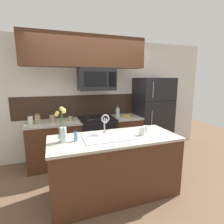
{
  "coord_description": "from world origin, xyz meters",
  "views": [
    {
      "loc": [
        -0.9,
        -2.64,
        1.75
      ],
      "look_at": [
        0.12,
        0.27,
        1.16
      ],
      "focal_mm": 28.0,
      "sensor_mm": 36.0,
      "label": 1
    }
  ],
  "objects_px": {
    "storage_jar_medium": "(38,119)",
    "flower_vase": "(63,130)",
    "storage_jar_short": "(52,118)",
    "banana_bunch": "(127,116)",
    "dish_soap_bottle": "(76,136)",
    "sink_faucet": "(105,121)",
    "refrigerator": "(152,115)",
    "drinking_glass": "(142,131)",
    "spare_glass": "(145,129)",
    "stove_range": "(97,139)",
    "microwave": "(97,79)",
    "storage_jar_tall": "(30,120)",
    "storage_jar_squat": "(70,118)",
    "french_press": "(118,112)"
  },
  "relations": [
    {
      "from": "storage_jar_short",
      "to": "dish_soap_bottle",
      "type": "xyz_separation_m",
      "value": [
        0.29,
        -1.25,
        -0.01
      ]
    },
    {
      "from": "stove_range",
      "to": "refrigerator",
      "type": "distance_m",
      "value": 1.43
    },
    {
      "from": "microwave",
      "to": "flower_vase",
      "type": "height_order",
      "value": "microwave"
    },
    {
      "from": "sink_faucet",
      "to": "storage_jar_tall",
      "type": "bearing_deg",
      "value": 138.47
    },
    {
      "from": "banana_bunch",
      "to": "storage_jar_medium",
      "type": "bearing_deg",
      "value": 178.79
    },
    {
      "from": "flower_vase",
      "to": "sink_faucet",
      "type": "bearing_deg",
      "value": 15.0
    },
    {
      "from": "banana_bunch",
      "to": "flower_vase",
      "type": "height_order",
      "value": "flower_vase"
    },
    {
      "from": "storage_jar_medium",
      "to": "flower_vase",
      "type": "distance_m",
      "value": 1.25
    },
    {
      "from": "stove_range",
      "to": "banana_bunch",
      "type": "distance_m",
      "value": 0.82
    },
    {
      "from": "sink_faucet",
      "to": "stove_range",
      "type": "bearing_deg",
      "value": 82.57
    },
    {
      "from": "storage_jar_medium",
      "to": "refrigerator",
      "type": "bearing_deg",
      "value": 0.96
    },
    {
      "from": "dish_soap_bottle",
      "to": "refrigerator",
      "type": "bearing_deg",
      "value": 32.25
    },
    {
      "from": "refrigerator",
      "to": "french_press",
      "type": "distance_m",
      "value": 0.88
    },
    {
      "from": "storage_jar_short",
      "to": "flower_vase",
      "type": "height_order",
      "value": "flower_vase"
    },
    {
      "from": "stove_range",
      "to": "dish_soap_bottle",
      "type": "distance_m",
      "value": 1.47
    },
    {
      "from": "dish_soap_bottle",
      "to": "storage_jar_short",
      "type": "bearing_deg",
      "value": 103.03
    },
    {
      "from": "stove_range",
      "to": "banana_bunch",
      "type": "xyz_separation_m",
      "value": [
        0.67,
        -0.06,
        0.47
      ]
    },
    {
      "from": "storage_jar_short",
      "to": "banana_bunch",
      "type": "height_order",
      "value": "storage_jar_short"
    },
    {
      "from": "storage_jar_tall",
      "to": "spare_glass",
      "type": "height_order",
      "value": "storage_jar_tall"
    },
    {
      "from": "storage_jar_medium",
      "to": "dish_soap_bottle",
      "type": "distance_m",
      "value": 1.33
    },
    {
      "from": "drinking_glass",
      "to": "storage_jar_short",
      "type": "bearing_deg",
      "value": 133.91
    },
    {
      "from": "sink_faucet",
      "to": "flower_vase",
      "type": "distance_m",
      "value": 0.67
    },
    {
      "from": "flower_vase",
      "to": "drinking_glass",
      "type": "bearing_deg",
      "value": -4.3
    },
    {
      "from": "storage_jar_tall",
      "to": "drinking_glass",
      "type": "distance_m",
      "value": 2.1
    },
    {
      "from": "sink_faucet",
      "to": "drinking_glass",
      "type": "relative_size",
      "value": 2.54
    },
    {
      "from": "dish_soap_bottle",
      "to": "storage_jar_tall",
      "type": "bearing_deg",
      "value": 119.15
    },
    {
      "from": "dish_soap_bottle",
      "to": "drinking_glass",
      "type": "bearing_deg",
      "value": -4.05
    },
    {
      "from": "french_press",
      "to": "spare_glass",
      "type": "bearing_deg",
      "value": -90.7
    },
    {
      "from": "storage_jar_tall",
      "to": "storage_jar_squat",
      "type": "height_order",
      "value": "storage_jar_tall"
    },
    {
      "from": "microwave",
      "to": "flower_vase",
      "type": "xyz_separation_m",
      "value": [
        -0.78,
        -1.19,
        -0.67
      ]
    },
    {
      "from": "storage_jar_medium",
      "to": "flower_vase",
      "type": "xyz_separation_m",
      "value": [
        0.38,
        -1.19,
        0.07
      ]
    },
    {
      "from": "storage_jar_short",
      "to": "dish_soap_bottle",
      "type": "height_order",
      "value": "dish_soap_bottle"
    },
    {
      "from": "storage_jar_squat",
      "to": "dish_soap_bottle",
      "type": "distance_m",
      "value": 1.24
    },
    {
      "from": "microwave",
      "to": "flower_vase",
      "type": "bearing_deg",
      "value": -123.28
    },
    {
      "from": "drinking_glass",
      "to": "spare_glass",
      "type": "bearing_deg",
      "value": 43.21
    },
    {
      "from": "storage_jar_squat",
      "to": "storage_jar_tall",
      "type": "bearing_deg",
      "value": -178.43
    },
    {
      "from": "drinking_glass",
      "to": "storage_jar_medium",
      "type": "bearing_deg",
      "value": 140.19
    },
    {
      "from": "french_press",
      "to": "banana_bunch",
      "type": "bearing_deg",
      "value": -35.06
    },
    {
      "from": "drinking_glass",
      "to": "flower_vase",
      "type": "distance_m",
      "value": 1.16
    },
    {
      "from": "storage_jar_short",
      "to": "drinking_glass",
      "type": "relative_size",
      "value": 1.36
    },
    {
      "from": "sink_faucet",
      "to": "storage_jar_short",
      "type": "bearing_deg",
      "value": 125.96
    },
    {
      "from": "stove_range",
      "to": "storage_jar_tall",
      "type": "relative_size",
      "value": 5.57
    },
    {
      "from": "storage_jar_squat",
      "to": "drinking_glass",
      "type": "bearing_deg",
      "value": -54.68
    },
    {
      "from": "sink_faucet",
      "to": "flower_vase",
      "type": "relative_size",
      "value": 0.63
    },
    {
      "from": "storage_jar_medium",
      "to": "banana_bunch",
      "type": "relative_size",
      "value": 0.99
    },
    {
      "from": "banana_bunch",
      "to": "french_press",
      "type": "bearing_deg",
      "value": 144.94
    },
    {
      "from": "storage_jar_squat",
      "to": "dish_soap_bottle",
      "type": "relative_size",
      "value": 0.67
    },
    {
      "from": "storage_jar_squat",
      "to": "banana_bunch",
      "type": "relative_size",
      "value": 0.58
    },
    {
      "from": "storage_jar_short",
      "to": "flower_vase",
      "type": "relative_size",
      "value": 0.34
    },
    {
      "from": "storage_jar_tall",
      "to": "french_press",
      "type": "relative_size",
      "value": 0.63
    }
  ]
}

